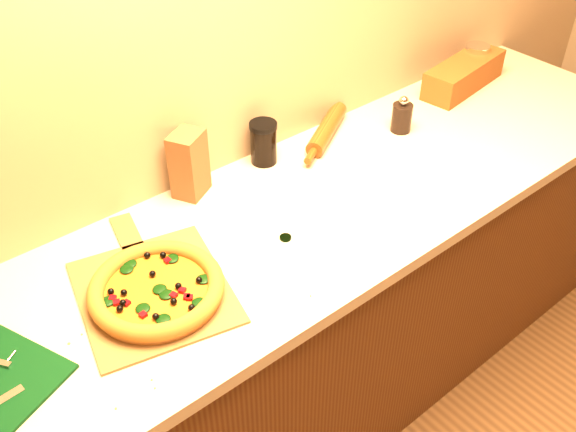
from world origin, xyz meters
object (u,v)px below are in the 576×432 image
at_px(pepper_grinder, 402,117).
at_px(pizza, 157,289).
at_px(rolling_pin, 327,129).
at_px(dark_jar, 264,143).
at_px(coffee_canister, 475,60).
at_px(pizza_peel, 152,288).

bearing_deg(pepper_grinder, pizza, -171.06).
xyz_separation_m(pepper_grinder, rolling_pin, (-0.22, 0.13, -0.02)).
xyz_separation_m(rolling_pin, dark_jar, (-0.25, 0.01, 0.04)).
xyz_separation_m(pizza, dark_jar, (0.56, 0.30, 0.04)).
relative_size(pizza, pepper_grinder, 2.55).
xyz_separation_m(pepper_grinder, coffee_canister, (0.51, 0.10, 0.01)).
bearing_deg(pizza_peel, coffee_canister, 21.66).
xyz_separation_m(pizza_peel, rolling_pin, (0.81, 0.26, 0.02)).
height_order(pizza_peel, coffee_canister, coffee_canister).
xyz_separation_m(pizza, pepper_grinder, (1.03, 0.16, 0.02)).
bearing_deg(pizza, dark_jar, 28.56).
bearing_deg(dark_jar, pizza_peel, -154.15).
distance_m(rolling_pin, coffee_canister, 0.73).
distance_m(pizza_peel, rolling_pin, 0.85).
bearing_deg(pizza, pepper_grinder, 8.94).
relative_size(pizza_peel, pizza, 1.70).
xyz_separation_m(pizza, rolling_pin, (0.81, 0.29, -0.00)).
bearing_deg(coffee_canister, dark_jar, 177.43).
distance_m(pizza_peel, pepper_grinder, 1.03).
bearing_deg(rolling_pin, pepper_grinder, -31.07).
bearing_deg(dark_jar, pizza, -151.44).
xyz_separation_m(pizza_peel, dark_jar, (0.56, 0.27, 0.07)).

